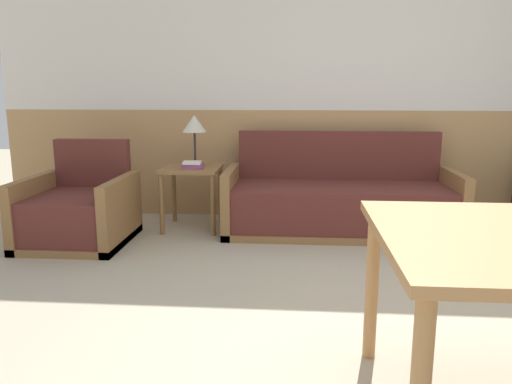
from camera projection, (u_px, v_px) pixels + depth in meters
name	position (u px, v px, depth m)	size (l,w,h in m)	color
ground_plane	(424.00, 348.00, 2.47)	(16.00, 16.00, 0.00)	#B2A58C
wall_back	(365.00, 80.00, 4.77)	(7.20, 0.06, 2.70)	tan
couch	(339.00, 203.00, 4.46)	(2.03, 0.81, 0.88)	olive
armchair	(79.00, 213.00, 4.15)	(0.82, 0.84, 0.83)	olive
side_table	(192.00, 178.00, 4.54)	(0.51, 0.51, 0.57)	olive
table_lamp	(194.00, 127.00, 4.53)	(0.22, 0.22, 0.46)	#262628
book_stack	(193.00, 165.00, 4.42)	(0.19, 0.13, 0.07)	#994C84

